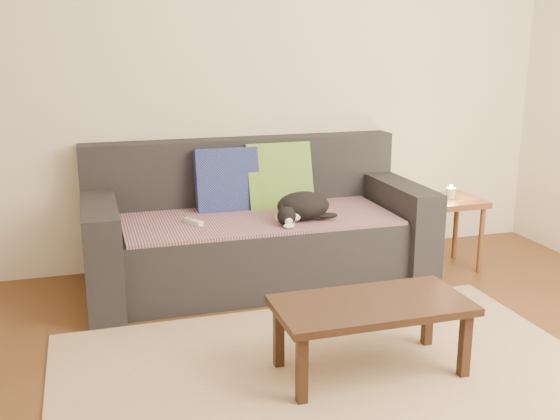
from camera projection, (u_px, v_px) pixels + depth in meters
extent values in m
plane|color=brown|center=(351.00, 404.00, 2.78)|extent=(4.50, 4.50, 0.00)
cube|color=beige|center=(237.00, 71.00, 4.30)|extent=(4.50, 0.04, 2.60)
cube|color=#232328|center=(259.00, 251.00, 4.12)|extent=(1.70, 0.78, 0.42)
cube|color=#232328|center=(243.00, 171.00, 4.38)|extent=(2.10, 0.18, 0.45)
cube|color=#232328|center=(102.00, 251.00, 3.83)|extent=(0.20, 0.90, 0.60)
cube|color=#232328|center=(396.00, 225.00, 4.36)|extent=(0.20, 0.90, 0.60)
cube|color=#3E2647|center=(259.00, 218.00, 4.04)|extent=(1.66, 0.74, 0.02)
cube|color=#101C46|center=(227.00, 180.00, 4.19)|extent=(0.40, 0.17, 0.42)
cube|color=#0B492F|center=(279.00, 177.00, 4.29)|extent=(0.43, 0.22, 0.45)
ellipsoid|color=black|center=(303.00, 206.00, 3.96)|extent=(0.34, 0.26, 0.17)
sphere|color=black|center=(287.00, 216.00, 3.83)|extent=(0.12, 0.12, 0.11)
sphere|color=white|center=(289.00, 221.00, 3.80)|extent=(0.05, 0.05, 0.05)
ellipsoid|color=black|center=(328.00, 216.00, 3.95)|extent=(0.13, 0.05, 0.04)
cube|color=white|center=(194.00, 222.00, 3.87)|extent=(0.10, 0.15, 0.03)
cube|color=white|center=(285.00, 220.00, 3.92)|extent=(0.08, 0.15, 0.03)
cube|color=brown|center=(450.00, 201.00, 4.34)|extent=(0.39, 0.39, 0.04)
cylinder|color=brown|center=(439.00, 245.00, 4.21)|extent=(0.03, 0.03, 0.44)
cylinder|color=brown|center=(481.00, 240.00, 4.30)|extent=(0.03, 0.03, 0.44)
cylinder|color=brown|center=(416.00, 232.00, 4.50)|extent=(0.03, 0.03, 0.44)
cylinder|color=brown|center=(456.00, 228.00, 4.58)|extent=(0.03, 0.03, 0.44)
cylinder|color=beige|center=(451.00, 193.00, 4.32)|extent=(0.06, 0.06, 0.07)
sphere|color=#FFBF59|center=(451.00, 186.00, 4.31)|extent=(0.02, 0.02, 0.02)
cube|color=tan|center=(338.00, 386.00, 2.92)|extent=(2.50, 1.80, 0.01)
cube|color=#301D12|center=(372.00, 305.00, 2.96)|extent=(0.89, 0.44, 0.04)
cube|color=#301D12|center=(302.00, 370.00, 2.74)|extent=(0.04, 0.04, 0.32)
cube|color=#301D12|center=(465.00, 346.00, 2.96)|extent=(0.04, 0.04, 0.32)
cube|color=#301D12|center=(279.00, 336.00, 3.05)|extent=(0.04, 0.04, 0.32)
cube|color=#301D12|center=(428.00, 317.00, 3.27)|extent=(0.04, 0.04, 0.32)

